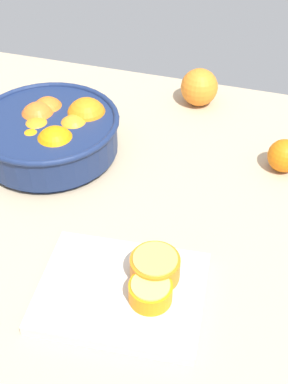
# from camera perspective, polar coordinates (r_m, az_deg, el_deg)

# --- Properties ---
(ground_plane) EXTENTS (1.28, 1.05, 0.03)m
(ground_plane) POSITION_cam_1_polar(r_m,az_deg,el_deg) (0.91, -1.07, -4.48)
(ground_plane) COLOR tan
(fruit_bowl) EXTENTS (0.28, 0.28, 0.11)m
(fruit_bowl) POSITION_cam_1_polar(r_m,az_deg,el_deg) (1.05, -10.25, 6.41)
(fruit_bowl) COLOR navy
(fruit_bowl) RESTS_ON ground_plane
(cutting_board) EXTENTS (0.27, 0.21, 0.02)m
(cutting_board) POSITION_cam_1_polar(r_m,az_deg,el_deg) (0.80, -2.51, -10.98)
(cutting_board) COLOR beige
(cutting_board) RESTS_ON ground_plane
(orange_half_0) EXTENTS (0.06, 0.06, 0.03)m
(orange_half_0) POSITION_cam_1_polar(r_m,az_deg,el_deg) (0.76, 0.72, -10.91)
(orange_half_0) COLOR orange
(orange_half_0) RESTS_ON cutting_board
(orange_half_1) EXTENTS (0.08, 0.08, 0.04)m
(orange_half_1) POSITION_cam_1_polar(r_m,az_deg,el_deg) (0.79, 1.23, -8.27)
(orange_half_1) COLOR orange
(orange_half_1) RESTS_ON cutting_board
(loose_orange_2) EXTENTS (0.06, 0.06, 0.06)m
(loose_orange_2) POSITION_cam_1_polar(r_m,az_deg,el_deg) (1.04, 15.20, 3.88)
(loose_orange_2) COLOR orange
(loose_orange_2) RESTS_ON ground_plane
(loose_orange_3) EXTENTS (0.08, 0.08, 0.08)m
(loose_orange_3) POSITION_cam_1_polar(r_m,az_deg,el_deg) (1.20, 6.11, 11.41)
(loose_orange_3) COLOR orange
(loose_orange_3) RESTS_ON ground_plane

